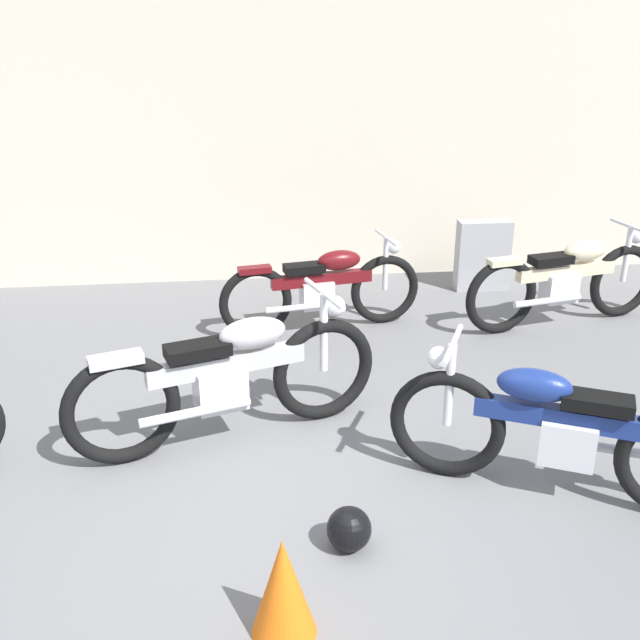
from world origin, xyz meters
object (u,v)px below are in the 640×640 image
at_px(stone_marker, 483,255).
at_px(motorcycle_cream, 566,280).
at_px(traffic_cone, 283,587).
at_px(motorcycle_blue, 557,430).
at_px(motorcycle_maroon, 323,288).
at_px(helmet, 349,529).
at_px(motorcycle_silver, 230,377).

height_order(stone_marker, motorcycle_cream, motorcycle_cream).
distance_m(stone_marker, motorcycle_cream, 1.15).
bearing_deg(motorcycle_cream, stone_marker, 102.57).
xyz_separation_m(traffic_cone, motorcycle_cream, (2.91, 3.55, 0.17)).
relative_size(traffic_cone, motorcycle_blue, 0.28).
height_order(stone_marker, traffic_cone, stone_marker).
bearing_deg(motorcycle_blue, motorcycle_maroon, -42.62).
bearing_deg(stone_marker, motorcycle_maroon, -153.25).
distance_m(helmet, traffic_cone, 0.72).
distance_m(stone_marker, motorcycle_silver, 3.85).
distance_m(traffic_cone, motorcycle_silver, 1.85).
relative_size(motorcycle_cream, motorcycle_maroon, 1.06).
bearing_deg(traffic_cone, helmet, 54.93).
bearing_deg(motorcycle_cream, traffic_cone, -140.99).
relative_size(helmet, motorcycle_silver, 0.12).
distance_m(stone_marker, motorcycle_blue, 3.72).
height_order(stone_marker, motorcycle_blue, motorcycle_blue).
bearing_deg(motorcycle_maroon, helmet, -103.54).
bearing_deg(motorcycle_maroon, traffic_cone, -109.12).
bearing_deg(helmet, stone_marker, 63.14).
distance_m(helmet, motorcycle_silver, 1.45).
bearing_deg(motorcycle_cream, motorcycle_blue, -126.06).
bearing_deg(motorcycle_maroon, motorcycle_blue, -77.55).
xyz_separation_m(traffic_cone, motorcycle_maroon, (0.62, 3.68, 0.14)).
bearing_deg(helmet, motorcycle_silver, 117.12).
distance_m(motorcycle_blue, motorcycle_cream, 2.86).
height_order(motorcycle_silver, motorcycle_maroon, motorcycle_silver).
distance_m(motorcycle_blue, motorcycle_silver, 2.15).
relative_size(helmet, motorcycle_cream, 0.12).
xyz_separation_m(motorcycle_cream, motorcycle_maroon, (-2.28, 0.13, -0.03)).
bearing_deg(motorcycle_cream, motorcycle_maroon, 165.12).
bearing_deg(helmet, motorcycle_maroon, 85.94).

